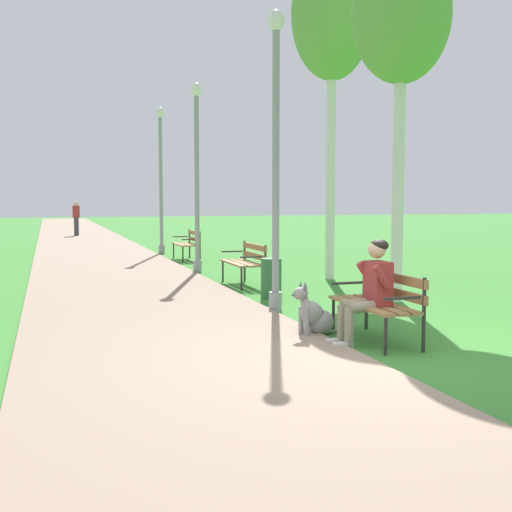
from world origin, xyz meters
name	(u,v)px	position (x,y,z in m)	size (l,w,h in m)	color
ground_plane	(387,361)	(0.00, 0.00, 0.00)	(120.00, 120.00, 0.00)	#3D8433
paved_path	(81,238)	(-1.99, 24.00, 0.02)	(3.65, 60.00, 0.04)	gray
park_bench_near	(380,299)	(0.41, 0.92, 0.51)	(0.55, 1.50, 0.85)	olive
park_bench_mid	(246,260)	(0.37, 6.40, 0.51)	(0.55, 1.50, 0.85)	olive
park_bench_far	(188,242)	(0.40, 12.13, 0.51)	(0.55, 1.50, 0.85)	olive
person_seated_on_near_bench	(370,288)	(0.20, 0.79, 0.68)	(0.74, 0.49, 1.25)	gray
dog_grey	(315,315)	(-0.23, 1.43, 0.26)	(0.81, 0.41, 0.71)	gray
lamp_post_near	(276,158)	(-0.09, 3.30, 2.35)	(0.24, 0.24, 4.54)	gray
lamp_post_mid	(197,176)	(-0.07, 8.85, 2.28)	(0.24, 0.24, 4.40)	gray
lamp_post_far	(161,179)	(0.01, 14.36, 2.36)	(0.24, 0.24, 4.57)	gray
birch_tree_second	(401,18)	(2.18, 3.60, 4.68)	(1.64, 1.57, 5.88)	silver
birch_tree_third	(332,17)	(2.39, 6.78, 5.54)	(1.72, 1.70, 6.99)	silver
litter_bin	(271,278)	(0.28, 4.57, 0.35)	(0.36, 0.36, 0.70)	#2D6638
pedestrian_distant	(76,218)	(-2.13, 25.38, 0.84)	(0.32, 0.22, 1.65)	#383842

